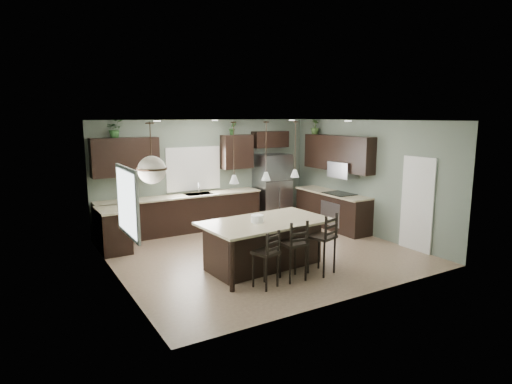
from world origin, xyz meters
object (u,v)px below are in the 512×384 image
object	(u,v)px
refrigerator	(272,187)
kitchen_island	(266,244)
bar_stool_center	(293,250)
bar_stool_right	(322,243)
plant_back_left	(115,129)
bar_stool_left	(265,259)
serving_dish	(257,219)

from	to	relation	value
refrigerator	kitchen_island	xyz separation A→B (m)	(-2.21, -3.21, -0.46)
bar_stool_center	bar_stool_right	bearing A→B (deg)	0.53
bar_stool_center	bar_stool_right	world-z (taller)	bar_stool_right
plant_back_left	refrigerator	bearing A→B (deg)	-2.22
kitchen_island	plant_back_left	xyz separation A→B (m)	(-1.95, 3.37, 2.14)
bar_stool_left	bar_stool_center	distance (m)	0.60
bar_stool_center	bar_stool_right	size ratio (longest dim) A/B	0.96
serving_dish	bar_stool_right	xyz separation A→B (m)	(0.91, -0.79, -0.42)
bar_stool_center	plant_back_left	bearing A→B (deg)	117.94
serving_dish	bar_stool_right	size ratio (longest dim) A/B	0.21
refrigerator	bar_stool_left	bearing A→B (deg)	-124.12
serving_dish	bar_stool_right	bearing A→B (deg)	-40.71
kitchen_island	bar_stool_left	distance (m)	0.98
bar_stool_right	kitchen_island	bearing A→B (deg)	114.87
refrigerator	kitchen_island	bearing A→B (deg)	-124.61
kitchen_island	bar_stool_left	bearing A→B (deg)	-126.37
plant_back_left	kitchen_island	bearing A→B (deg)	-59.89
kitchen_island	plant_back_left	bearing A→B (deg)	115.93
bar_stool_left	serving_dish	bearing A→B (deg)	51.24
serving_dish	bar_stool_left	xyz separation A→B (m)	(-0.32, -0.81, -0.49)
serving_dish	bar_stool_left	world-z (taller)	serving_dish
plant_back_left	bar_stool_center	bearing A→B (deg)	-63.93
bar_stool_center	refrigerator	bearing A→B (deg)	63.75
bar_stool_left	kitchen_island	bearing A→B (deg)	40.61
serving_dish	plant_back_left	distance (m)	4.14
bar_stool_center	serving_dish	bearing A→B (deg)	111.73
kitchen_island	bar_stool_left	world-z (taller)	bar_stool_left
kitchen_island	bar_stool_center	size ratio (longest dim) A/B	2.19
refrigerator	serving_dish	size ratio (longest dim) A/B	7.71
refrigerator	plant_back_left	distance (m)	4.50
bar_stool_center	plant_back_left	xyz separation A→B (m)	(-2.03, 4.15, 2.05)
bar_stool_left	plant_back_left	bearing A→B (deg)	91.67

